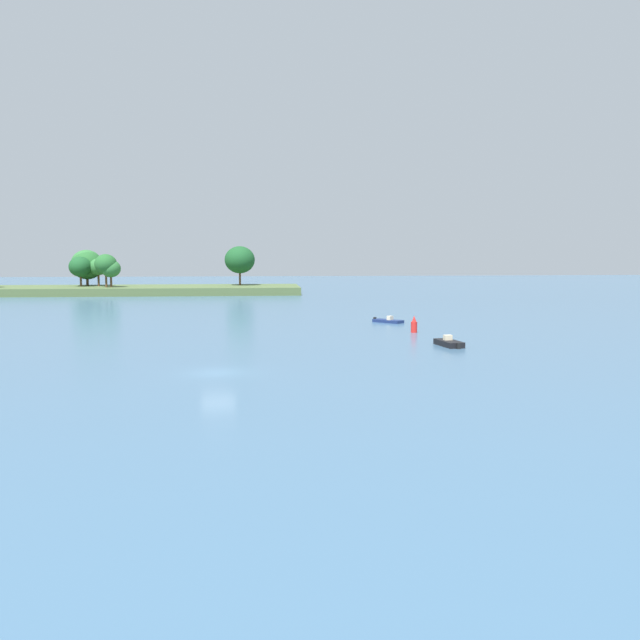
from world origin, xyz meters
name	(u,v)px	position (x,y,z in m)	size (l,w,h in m)	color
ground_plane	(218,373)	(0.00, 0.00, 0.00)	(400.00, 400.00, 0.00)	#3D607F
treeline_island	(126,280)	(-24.10, 99.04, 2.88)	(69.69, 17.44, 10.10)	#4C6038
fishing_skiff	(449,343)	(21.33, 12.79, 0.30)	(2.16, 4.18, 1.04)	black
small_motorboat	(388,321)	(19.73, 35.11, 0.22)	(3.82, 3.88, 0.87)	navy
channel_buoy_red	(414,325)	(20.55, 24.12, 0.81)	(0.70, 0.70, 1.90)	red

